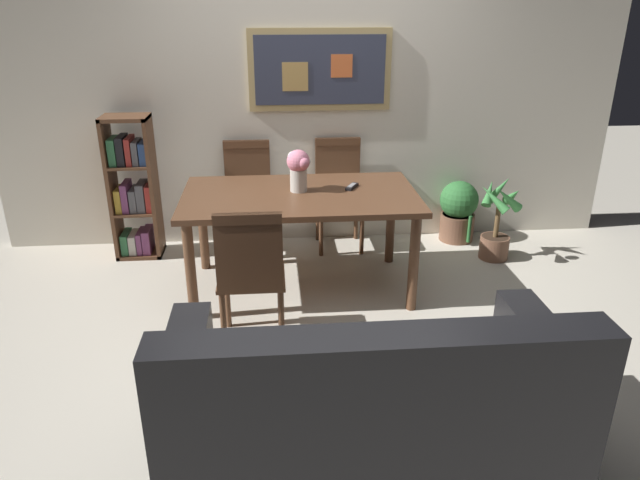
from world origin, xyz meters
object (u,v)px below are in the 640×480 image
(dining_chair_far_left, at_px, (248,188))
(bookshelf, at_px, (134,191))
(leather_couch, at_px, (370,406))
(dining_chair_near_left, at_px, (251,267))
(flower_vase, at_px, (298,167))
(dining_chair_far_right, at_px, (339,184))
(potted_palm, at_px, (497,226))
(tv_remote, at_px, (352,186))
(dining_table, at_px, (300,205))
(potted_ivy, at_px, (458,210))

(dining_chair_far_left, distance_m, bookshelf, 0.91)
(leather_couch, bearing_deg, dining_chair_near_left, 118.19)
(bookshelf, xyz_separation_m, flower_vase, (1.30, -0.66, 0.35))
(dining_chair_near_left, relative_size, dining_chair_far_right, 1.00)
(dining_chair_near_left, bearing_deg, potted_palm, 30.68)
(tv_remote, bearing_deg, bookshelf, 159.78)
(dining_table, xyz_separation_m, dining_chair_near_left, (-0.33, -0.77, -0.11))
(dining_chair_far_right, distance_m, bookshelf, 1.67)
(dining_table, relative_size, potted_palm, 2.39)
(dining_chair_far_right, bearing_deg, leather_couch, -93.42)
(dining_chair_far_right, distance_m, potted_palm, 1.34)
(dining_chair_far_left, distance_m, tv_remote, 1.05)
(dining_table, bearing_deg, dining_chair_far_left, 116.87)
(flower_vase, bearing_deg, tv_remote, 5.56)
(potted_palm, xyz_separation_m, flower_vase, (-1.61, -0.32, 0.62))
(dining_table, relative_size, dining_chair_near_left, 1.80)
(tv_remote, bearing_deg, leather_couch, -95.05)
(leather_couch, relative_size, bookshelf, 1.55)
(dining_chair_far_left, bearing_deg, flower_vase, -61.70)
(leather_couch, xyz_separation_m, bookshelf, (-1.52, 2.50, 0.24))
(leather_couch, relative_size, potted_ivy, 3.36)
(dining_chair_far_left, relative_size, leather_couch, 0.51)
(dining_table, distance_m, flower_vase, 0.27)
(leather_couch, height_order, bookshelf, bookshelf)
(dining_table, height_order, dining_chair_far_left, dining_chair_far_left)
(dining_chair_near_left, xyz_separation_m, flower_vase, (0.33, 0.83, 0.37))
(potted_ivy, bearing_deg, tv_remote, -145.83)
(dining_table, bearing_deg, bookshelf, 151.37)
(dining_chair_far_left, xyz_separation_m, tv_remote, (0.77, -0.69, 0.20))
(dining_table, height_order, leather_couch, leather_couch)
(dining_chair_far_right, relative_size, bookshelf, 0.79)
(dining_chair_near_left, height_order, bookshelf, bookshelf)
(bookshelf, relative_size, potted_ivy, 2.16)
(dining_table, height_order, potted_ivy, dining_table)
(bookshelf, xyz_separation_m, potted_palm, (2.91, -0.33, -0.27))
(bookshelf, height_order, tv_remote, bookshelf)
(dining_table, distance_m, tv_remote, 0.40)
(dining_chair_far_right, height_order, bookshelf, bookshelf)
(leather_couch, xyz_separation_m, potted_palm, (1.40, 2.17, -0.03))
(leather_couch, bearing_deg, potted_ivy, 64.95)
(flower_vase, bearing_deg, leather_couch, -83.30)
(leather_couch, bearing_deg, dining_chair_far_left, 103.28)
(leather_couch, relative_size, potted_palm, 2.62)
(potted_palm, bearing_deg, dining_chair_far_right, 160.93)
(dining_table, bearing_deg, dining_chair_near_left, -113.27)
(leather_couch, distance_m, tv_remote, 1.94)
(leather_couch, bearing_deg, dining_chair_far_right, 86.58)
(dining_chair_near_left, relative_size, flower_vase, 3.07)
(dining_chair_far_left, relative_size, flower_vase, 3.07)
(potted_palm, distance_m, flower_vase, 1.76)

